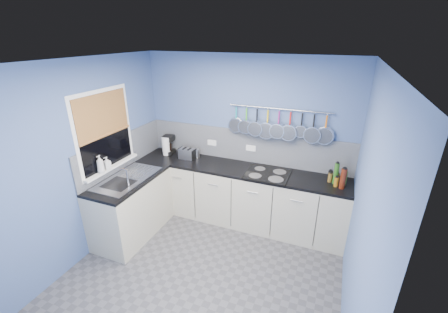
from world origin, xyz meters
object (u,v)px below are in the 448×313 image
Objects in this scene: soap_bottle_a at (100,164)px; hob at (268,174)px; toaster at (187,154)px; canister at (197,153)px; coffee_maker at (168,145)px; paper_towel at (166,146)px; soap_bottle_b at (107,163)px.

hob is at bearing 27.98° from soap_bottle_a.
toaster is 1.34m from hob.
canister reaches higher than hob.
coffee_maker reaches higher than hob.
canister is at bearing 8.07° from paper_towel.
paper_towel is 0.53m from canister.
soap_bottle_b is 1.23m from toaster.
soap_bottle_a is 1.34m from toaster.
paper_towel is at bearing 176.15° from hob.
toaster is at bearing -17.49° from coffee_maker.
canister is at bearing 171.13° from hob.
canister is (0.52, 0.07, -0.08)m from paper_towel.
toaster is at bearing -141.14° from canister.
coffee_maker reaches higher than canister.
canister is (0.77, 1.13, -0.17)m from soap_bottle_b.
soap_bottle_b is 1.14m from coffee_maker.
soap_bottle_a reaches higher than toaster.
coffee_maker reaches higher than toaster.
canister is at bearing 58.22° from soap_bottle_a.
hob is at bearing -3.85° from paper_towel.
soap_bottle_b is 0.56× the size of coffee_maker.
paper_towel is at bearing -108.76° from coffee_maker.
coffee_maker is 1.22× the size of toaster.
paper_towel is 1.74m from hob.
soap_bottle_a is at bearing -90.00° from soap_bottle_b.
hob is (1.72, -0.17, -0.15)m from coffee_maker.
toaster reaches higher than hob.
toaster is 1.87× the size of canister.
soap_bottle_a reaches higher than soap_bottle_b.
paper_towel is at bearing 174.72° from toaster.
coffee_maker is at bearing 167.49° from toaster.
soap_bottle_b is (0.00, 0.12, -0.03)m from soap_bottle_a.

